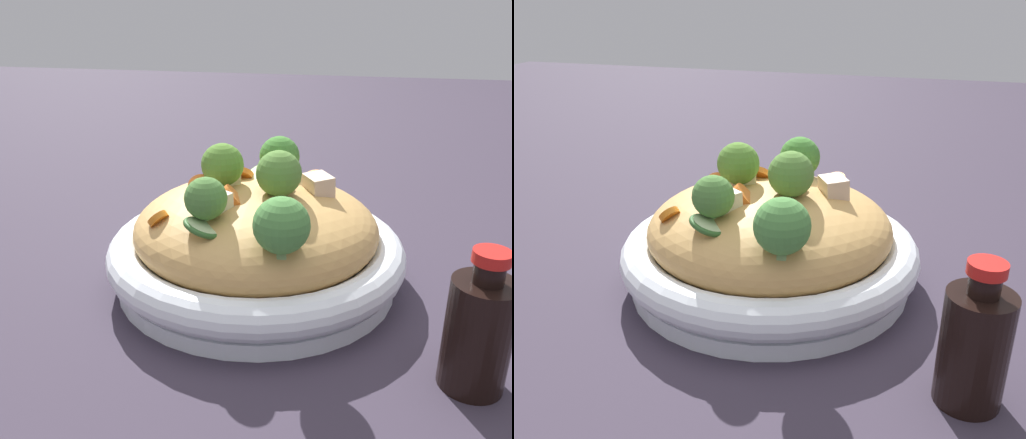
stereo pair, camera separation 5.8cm
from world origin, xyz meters
TOP-DOWN VIEW (x-y plane):
  - ground_plane at (0.00, 0.00)m, footprint 3.00×3.00m
  - serving_bowl at (0.00, 0.00)m, footprint 0.31×0.31m
  - noodle_heap at (-0.00, -0.00)m, footprint 0.26×0.26m
  - broccoli_florets at (0.02, 0.01)m, footprint 0.23×0.14m
  - carrot_coins at (-0.00, -0.03)m, footprint 0.17×0.17m
  - zucchini_slices at (0.01, -0.01)m, footprint 0.17×0.09m
  - chicken_chunks at (0.00, -0.00)m, footprint 0.11×0.14m
  - soy_sauce_bottle at (0.14, 0.20)m, footprint 0.05×0.05m

SIDE VIEW (x-z plane):
  - ground_plane at x=0.00m, z-range 0.00..0.00m
  - serving_bowl at x=0.00m, z-range 0.00..0.06m
  - soy_sauce_bottle at x=0.14m, z-range -0.01..0.11m
  - noodle_heap at x=0.00m, z-range 0.02..0.11m
  - carrot_coins at x=0.00m, z-range 0.08..0.12m
  - zucchini_slices at x=0.01m, z-range 0.08..0.12m
  - chicken_chunks at x=0.00m, z-range 0.09..0.12m
  - broccoli_florets at x=0.02m, z-range 0.08..0.15m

